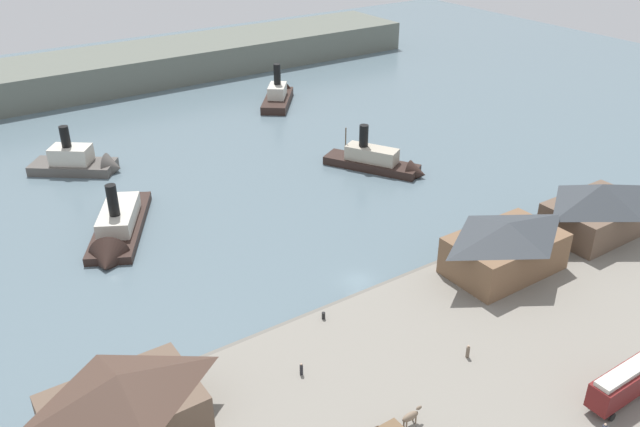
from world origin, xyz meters
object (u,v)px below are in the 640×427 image
at_px(street_tram, 625,382).
at_px(horse_cart, 396,426).
at_px(mooring_post_west, 616,194).
at_px(ferry_near_quay, 82,163).
at_px(ferry_shed_west_terminal, 122,404).
at_px(ferry_moored_east, 278,95).
at_px(ferry_shed_customs_shed, 505,247).
at_px(pedestrian_near_west_shed, 301,369).
at_px(ferry_mid_harbor, 380,162).
at_px(ferry_shed_east_terminal, 598,208).
at_px(pedestrian_walking_west, 468,352).
at_px(ferry_approaching_east, 116,232).
at_px(mooring_post_center_west, 323,316).

distance_m(street_tram, horse_cart, 24.42).
xyz_separation_m(mooring_post_west, ferry_near_quay, (-70.79, 63.97, 0.11)).
xyz_separation_m(street_tram, horse_cart, (-22.33, 9.76, -1.55)).
height_order(street_tram, ferry_near_quay, ferry_near_quay).
bearing_deg(ferry_shed_west_terminal, ferry_moored_east, 51.06).
relative_size(ferry_shed_customs_shed, mooring_post_west, 17.75).
relative_size(pedestrian_near_west_shed, ferry_mid_harbor, 0.08).
bearing_deg(street_tram, ferry_moored_east, 77.87).
xyz_separation_m(ferry_shed_east_terminal, street_tram, (-28.37, -23.67, -1.67)).
distance_m(mooring_post_west, ferry_moored_east, 81.26).
relative_size(pedestrian_walking_west, pedestrian_near_west_shed, 1.11).
xyz_separation_m(ferry_shed_customs_shed, ferry_approaching_east, (-40.68, 40.19, -3.62)).
distance_m(ferry_shed_west_terminal, horse_cart, 26.60).
bearing_deg(ferry_shed_customs_shed, ferry_shed_west_terminal, 179.43).
distance_m(street_tram, ferry_mid_harbor, 64.80).
height_order(pedestrian_walking_west, mooring_post_west, pedestrian_walking_west).
bearing_deg(pedestrian_near_west_shed, horse_cart, -75.74).
height_order(ferry_shed_customs_shed, ferry_shed_east_terminal, ferry_shed_east_terminal).
bearing_deg(ferry_moored_east, ferry_mid_harbor, -96.54).
xyz_separation_m(ferry_shed_customs_shed, pedestrian_walking_west, (-17.19, -10.37, -3.00)).
xyz_separation_m(mooring_post_center_west, ferry_mid_harbor, (35.74, 33.28, -0.00)).
bearing_deg(ferry_shed_west_terminal, horse_cart, -34.48).
distance_m(ferry_shed_customs_shed, ferry_near_quay, 78.45).
bearing_deg(ferry_shed_east_terminal, street_tram, -140.16).
height_order(street_tram, ferry_moored_east, ferry_moored_east).
relative_size(ferry_shed_east_terminal, pedestrian_near_west_shed, 10.00).
bearing_deg(ferry_moored_east, horse_cart, -114.86).
relative_size(street_tram, ferry_mid_harbor, 0.48).
bearing_deg(ferry_moored_east, pedestrian_near_west_shed, -119.49).
height_order(ferry_shed_east_terminal, horse_cart, ferry_shed_east_terminal).
bearing_deg(ferry_moored_east, street_tram, -102.13).
bearing_deg(pedestrian_walking_west, mooring_post_center_west, 122.08).
distance_m(ferry_shed_west_terminal, pedestrian_near_west_shed, 19.12).
xyz_separation_m(ferry_shed_west_terminal, ferry_shed_east_terminal, (72.50, -1.06, 0.48)).
bearing_deg(ferry_mid_harbor, ferry_shed_customs_shed, -103.44).
relative_size(ferry_shed_west_terminal, mooring_post_west, 16.29).
xyz_separation_m(mooring_post_center_west, ferry_moored_east, (41.00, 79.17, 0.04)).
relative_size(ferry_shed_customs_shed, ferry_shed_east_terminal, 1.05).
height_order(horse_cart, ferry_near_quay, ferry_near_quay).
distance_m(street_tram, pedestrian_near_west_shed, 33.69).
relative_size(street_tram, mooring_post_west, 10.49).
bearing_deg(street_tram, mooring_post_center_west, 121.54).
height_order(horse_cart, mooring_post_west, horse_cart).
bearing_deg(ferry_shed_east_terminal, pedestrian_walking_west, -164.98).
relative_size(ferry_shed_west_terminal, pedestrian_walking_west, 8.64).
height_order(ferry_shed_west_terminal, street_tram, ferry_shed_west_terminal).
height_order(ferry_shed_west_terminal, pedestrian_walking_west, ferry_shed_west_terminal).
bearing_deg(mooring_post_center_west, mooring_post_west, 0.15).
relative_size(pedestrian_near_west_shed, ferry_approaching_east, 0.06).
bearing_deg(mooring_post_center_west, ferry_approaching_east, 111.58).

